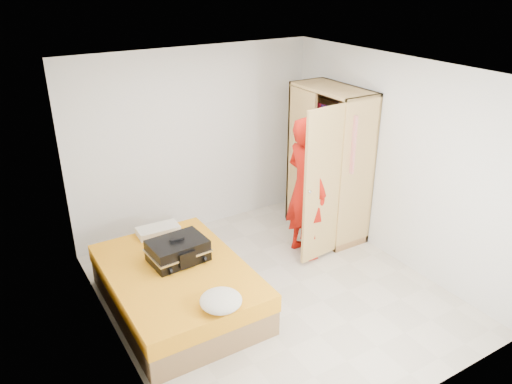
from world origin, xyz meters
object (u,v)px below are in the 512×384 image
bed (178,287)px  wardrobe (328,168)px  round_cushion (221,301)px  suitcase (178,251)px  person (306,188)px

bed → wardrobe: 2.66m
wardrobe → round_cushion: wardrobe is taller
bed → suitcase: size_ratio=3.04×
person → wardrobe: bearing=-63.8°
wardrobe → suitcase: size_ratio=3.16×
wardrobe → suitcase: 2.47m
wardrobe → person: bearing=-153.3°
bed → suitcase: bearing=59.4°
bed → suitcase: 0.41m
bed → suitcase: (0.09, 0.15, 0.37)m
wardrobe → suitcase: (-2.41, -0.37, -0.38)m
bed → round_cushion: 0.93m
person → bed: bearing=96.1°
bed → person: bearing=6.6°
round_cushion → wardrobe: bearing=29.9°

